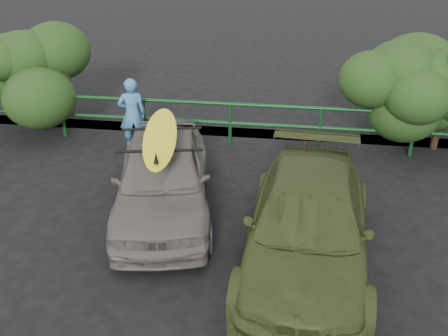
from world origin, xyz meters
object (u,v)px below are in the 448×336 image
at_px(sedan, 163,177).
at_px(man, 132,114).
at_px(surfboard, 160,136).
at_px(guardrail, 187,122).
at_px(olive_vehicle, 308,224).

height_order(sedan, man, man).
bearing_deg(man, surfboard, 100.53).
height_order(sedan, surfboard, surfboard).
xyz_separation_m(sedan, man, (-1.33, 2.54, 0.14)).
xyz_separation_m(guardrail, olive_vehicle, (2.70, -4.12, 0.12)).
distance_m(guardrail, man, 1.25).
bearing_deg(surfboard, guardrail, 82.36).
distance_m(olive_vehicle, surfboard, 2.84).
xyz_separation_m(olive_vehicle, surfboard, (-2.49, 1.12, 0.81)).
relative_size(sedan, olive_vehicle, 0.90).
distance_m(sedan, olive_vehicle, 2.73).
height_order(guardrail, man, man).
bearing_deg(olive_vehicle, sedan, 159.48).
bearing_deg(sedan, guardrail, 82.36).
relative_size(man, surfboard, 0.61).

